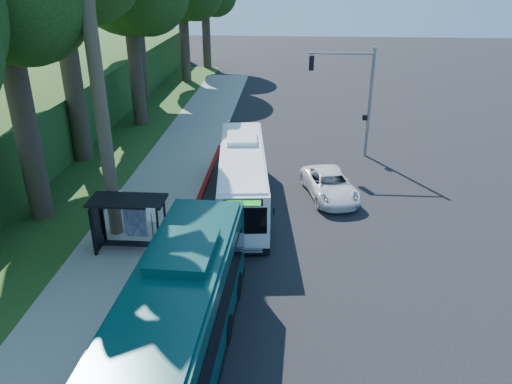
# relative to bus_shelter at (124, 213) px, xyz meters

# --- Properties ---
(ground) EXTENTS (140.00, 140.00, 0.00)m
(ground) POSITION_rel_bus_shelter_xyz_m (7.26, 2.86, -1.81)
(ground) COLOR black
(ground) RESTS_ON ground
(sidewalk) EXTENTS (4.50, 70.00, 0.12)m
(sidewalk) POSITION_rel_bus_shelter_xyz_m (-0.04, 2.86, -1.75)
(sidewalk) COLOR gray
(sidewalk) RESTS_ON ground
(red_curb) EXTENTS (0.25, 30.00, 0.13)m
(red_curb) POSITION_rel_bus_shelter_xyz_m (2.26, -1.14, -1.74)
(red_curb) COLOR maroon
(red_curb) RESTS_ON ground
(grass_verge) EXTENTS (8.00, 70.00, 0.06)m
(grass_verge) POSITION_rel_bus_shelter_xyz_m (-5.74, 7.86, -1.78)
(grass_verge) COLOR #234719
(grass_verge) RESTS_ON ground
(bus_shelter) EXTENTS (3.20, 1.51, 2.55)m
(bus_shelter) POSITION_rel_bus_shelter_xyz_m (0.00, 0.00, 0.00)
(bus_shelter) COLOR black
(bus_shelter) RESTS_ON ground
(stop_sign_pole) EXTENTS (0.35, 0.06, 3.17)m
(stop_sign_pole) POSITION_rel_bus_shelter_xyz_m (1.86, -2.14, 0.28)
(stop_sign_pole) COLOR gray
(stop_sign_pole) RESTS_ON ground
(traffic_signal_pole) EXTENTS (4.10, 0.30, 7.00)m
(traffic_signal_pole) POSITION_rel_bus_shelter_xyz_m (11.04, 12.86, 2.62)
(traffic_signal_pole) COLOR gray
(traffic_signal_pole) RESTS_ON ground
(white_bus) EXTENTS (3.36, 10.86, 3.19)m
(white_bus) POSITION_rel_bus_shelter_xyz_m (4.64, 5.11, -0.25)
(white_bus) COLOR white
(white_bus) RESTS_ON ground
(teal_bus) EXTENTS (3.14, 12.63, 3.74)m
(teal_bus) POSITION_rel_bus_shelter_xyz_m (3.80, -7.70, 0.02)
(teal_bus) COLOR #0A3937
(teal_bus) RESTS_ON ground
(pickup) EXTENTS (3.35, 5.33, 1.37)m
(pickup) POSITION_rel_bus_shelter_xyz_m (9.29, 6.23, -1.12)
(pickup) COLOR white
(pickup) RESTS_ON ground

